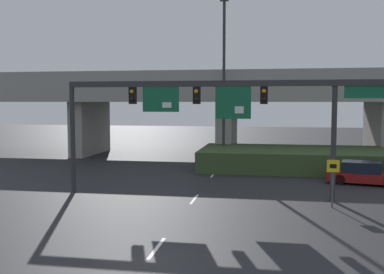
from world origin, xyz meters
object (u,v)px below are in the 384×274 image
object	(u,v)px
highway_light_pole_near	(224,78)
parked_sedan_near_right	(363,174)
speed_limit_sign	(333,176)
signal_gantry	(214,102)

from	to	relation	value
highway_light_pole_near	parked_sedan_near_right	size ratio (longest dim) A/B	2.83
speed_limit_sign	highway_light_pole_near	size ratio (longest dim) A/B	0.18
signal_gantry	highway_light_pole_near	bearing A→B (deg)	93.47
highway_light_pole_near	parked_sedan_near_right	distance (m)	13.80
signal_gantry	parked_sedan_near_right	bearing A→B (deg)	31.78
speed_limit_sign	highway_light_pole_near	bearing A→B (deg)	115.61
signal_gantry	parked_sedan_near_right	size ratio (longest dim) A/B	3.66
signal_gantry	highway_light_pole_near	xyz separation A→B (m)	(-0.78, 12.84, 1.98)
signal_gantry	parked_sedan_near_right	xyz separation A→B (m)	(8.92, 5.53, -4.56)
speed_limit_sign	highway_light_pole_near	distance (m)	16.85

